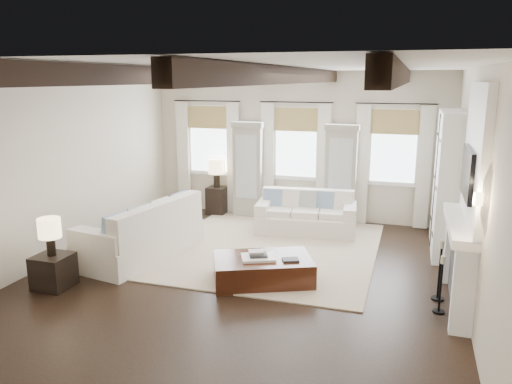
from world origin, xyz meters
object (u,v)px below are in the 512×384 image
(sofa_back, at_px, (306,216))
(side_table_front, at_px, (54,271))
(ottoman, at_px, (263,270))
(side_table_back, at_px, (217,200))
(sofa_left, at_px, (144,235))

(sofa_back, distance_m, side_table_front, 4.86)
(ottoman, xyz_separation_m, side_table_back, (-2.14, 3.46, 0.12))
(sofa_left, bearing_deg, ottoman, -10.84)
(sofa_left, relative_size, side_table_back, 3.95)
(sofa_back, relative_size, ottoman, 1.39)
(ottoman, bearing_deg, side_table_front, 177.18)
(sofa_back, distance_m, ottoman, 2.68)
(ottoman, distance_m, side_table_back, 4.07)
(ottoman, relative_size, side_table_front, 2.92)
(sofa_back, distance_m, sofa_left, 3.27)
(ottoman, relative_size, side_table_back, 2.35)
(sofa_back, xyz_separation_m, sofa_left, (-2.38, -2.24, 0.06))
(sofa_back, height_order, side_table_back, sofa_back)
(sofa_back, bearing_deg, side_table_back, 160.76)
(sofa_left, relative_size, side_table_front, 4.92)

